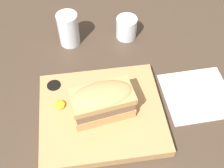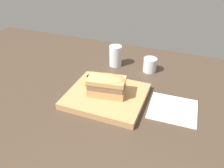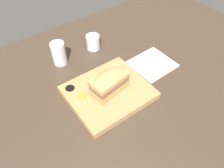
# 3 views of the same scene
# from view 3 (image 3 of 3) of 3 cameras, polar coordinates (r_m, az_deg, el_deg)

# --- Properties ---
(dining_table) EXTENTS (1.87, 1.03, 0.02)m
(dining_table) POSITION_cam_3_polar(r_m,az_deg,el_deg) (0.85, -4.98, -3.66)
(dining_table) COLOR #423326
(dining_table) RESTS_ON ground
(serving_board) EXTENTS (0.30, 0.26, 0.03)m
(serving_board) POSITION_cam_3_polar(r_m,az_deg,el_deg) (0.83, -1.03, -2.16)
(serving_board) COLOR tan
(serving_board) RESTS_ON dining_table
(sandwich) EXTENTS (0.15, 0.09, 0.08)m
(sandwich) POSITION_cam_3_polar(r_m,az_deg,el_deg) (0.79, -0.67, 0.50)
(sandwich) COLOR tan
(sandwich) RESTS_ON serving_board
(mustard_dollop) EXTENTS (0.03, 0.03, 0.01)m
(mustard_dollop) POSITION_cam_3_polar(r_m,az_deg,el_deg) (0.80, -7.91, -3.21)
(mustard_dollop) COLOR gold
(mustard_dollop) RESTS_ON serving_board
(water_glass) EXTENTS (0.06, 0.06, 0.10)m
(water_glass) POSITION_cam_3_polar(r_m,az_deg,el_deg) (0.97, -13.64, 7.47)
(water_glass) COLOR silver
(water_glass) RESTS_ON dining_table
(wine_glass) EXTENTS (0.06, 0.06, 0.07)m
(wine_glass) POSITION_cam_3_polar(r_m,az_deg,el_deg) (1.04, -4.98, 10.78)
(wine_glass) COLOR silver
(wine_glass) RESTS_ON dining_table
(napkin) EXTENTS (0.18, 0.17, 0.00)m
(napkin) POSITION_cam_3_polar(r_m,az_deg,el_deg) (0.98, 10.59, 5.11)
(napkin) COLOR white
(napkin) RESTS_ON dining_table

